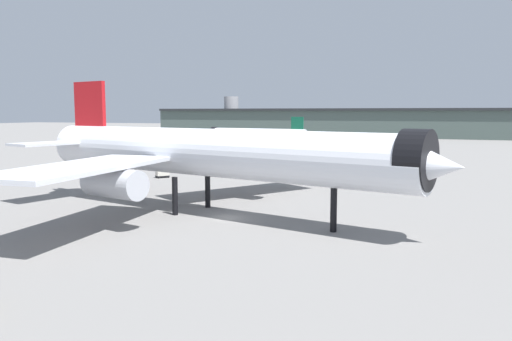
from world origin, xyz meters
name	(u,v)px	position (x,y,z in m)	size (l,w,h in m)	color
ground	(229,217)	(0.00, 0.00, 0.00)	(900.00, 900.00, 0.00)	slate
airliner_near_gate	(205,153)	(-3.77, 1.55, 7.57)	(60.92, 54.48, 17.18)	silver
airliner_far_taxiway	(258,134)	(-38.21, 116.24, 4.87)	(42.36, 38.34, 11.07)	silver
terminal_building	(323,122)	(-36.06, 213.44, 7.41)	(191.81, 32.78, 21.44)	#475651
baggage_cart_trailing	(162,173)	(-26.94, 30.42, 0.98)	(2.82, 2.88, 1.82)	black
traffic_cone_near_nose	(125,180)	(-30.08, 22.60, 0.39)	(0.62, 0.62, 0.77)	#F2600C
traffic_cone_wingtip	(270,176)	(-7.51, 38.39, 0.28)	(0.45, 0.45, 0.57)	#F2600C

